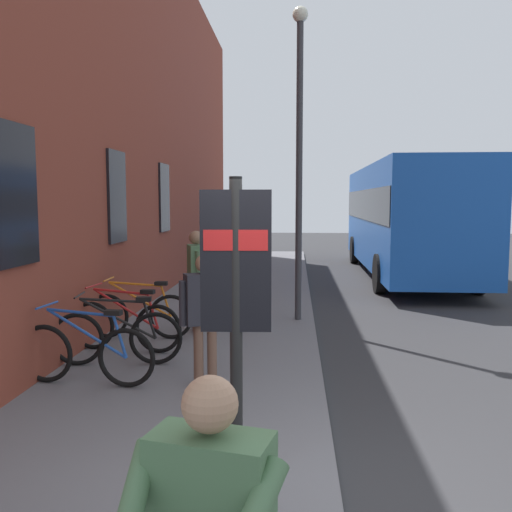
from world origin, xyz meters
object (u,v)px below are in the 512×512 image
at_px(street_lamp, 299,140).
at_px(bicycle_beside_lamp, 117,337).
at_px(transit_info_sign, 236,280).
at_px(pedestrian_near_bus, 205,308).
at_px(pedestrian_crossing_street, 247,272).
at_px(bicycle_by_door, 86,353).
at_px(bicycle_far_end, 139,315).
at_px(bicycle_mid_rack, 125,325).
at_px(city_bus, 405,214).
at_px(pedestrian_by_facade, 196,270).

bearing_deg(street_lamp, bicycle_beside_lamp, 141.36).
xyz_separation_m(transit_info_sign, pedestrian_near_bus, (2.05, 0.59, -0.62)).
bearing_deg(pedestrian_crossing_street, pedestrian_near_bus, 176.37).
relative_size(transit_info_sign, pedestrian_near_bus, 1.50).
bearing_deg(pedestrian_crossing_street, bicycle_beside_lamp, 146.85).
distance_m(bicycle_by_door, pedestrian_near_bus, 1.57).
relative_size(bicycle_beside_lamp, bicycle_far_end, 1.00).
xyz_separation_m(bicycle_by_door, bicycle_far_end, (2.26, -0.00, 0.00)).
relative_size(bicycle_by_door, bicycle_far_end, 1.00).
bearing_deg(bicycle_mid_rack, street_lamp, -47.10).
bearing_deg(pedestrian_crossing_street, city_bus, -28.24).
xyz_separation_m(bicycle_mid_rack, bicycle_far_end, (0.75, 0.00, -0.00)).
xyz_separation_m(bicycle_by_door, transit_info_sign, (-2.09, -2.04, 1.21)).
bearing_deg(city_bus, street_lamp, 155.16).
height_order(bicycle_by_door, bicycle_beside_lamp, same).
distance_m(bicycle_far_end, pedestrian_near_bus, 2.79).
bearing_deg(transit_info_sign, pedestrian_by_facade, 13.82).
relative_size(pedestrian_crossing_street, pedestrian_near_bus, 0.99).
bearing_deg(bicycle_far_end, street_lamp, -57.64).
relative_size(bicycle_beside_lamp, bicycle_mid_rack, 1.00).
height_order(bicycle_beside_lamp, city_bus, city_bus).
height_order(bicycle_beside_lamp, bicycle_far_end, same).
xyz_separation_m(bicycle_by_door, pedestrian_by_facade, (2.79, -0.84, 0.66)).
relative_size(bicycle_mid_rack, bicycle_far_end, 1.00).
distance_m(bicycle_by_door, bicycle_mid_rack, 1.51).
xyz_separation_m(transit_info_sign, pedestrian_crossing_street, (5.28, 0.38, -0.63)).
height_order(bicycle_mid_rack, pedestrian_crossing_street, pedestrian_crossing_street).
distance_m(bicycle_mid_rack, pedestrian_by_facade, 1.66).
bearing_deg(bicycle_far_end, pedestrian_crossing_street, -60.76).
bearing_deg(pedestrian_near_bus, transit_info_sign, -163.98).
height_order(bicycle_beside_lamp, street_lamp, street_lamp).
distance_m(transit_info_sign, city_bus, 13.65).
bearing_deg(bicycle_by_door, city_bus, -28.03).
bearing_deg(pedestrian_near_bus, pedestrian_by_facade, 12.21).
bearing_deg(pedestrian_by_facade, pedestrian_crossing_street, -63.63).
height_order(pedestrian_by_facade, pedestrian_near_bus, pedestrian_by_facade).
bearing_deg(pedestrian_by_facade, transit_info_sign, -166.18).
distance_m(pedestrian_by_facade, pedestrian_near_bus, 2.90).
bearing_deg(bicycle_mid_rack, pedestrian_near_bus, -137.00).
height_order(transit_info_sign, city_bus, city_bus).
relative_size(bicycle_by_door, bicycle_mid_rack, 1.00).
bearing_deg(bicycle_far_end, pedestrian_near_bus, -147.79).
xyz_separation_m(bicycle_far_end, street_lamp, (1.62, -2.56, 2.92)).
bearing_deg(transit_info_sign, pedestrian_near_bus, 16.02).
bearing_deg(bicycle_by_door, pedestrian_by_facade, -16.87).
distance_m(transit_info_sign, pedestrian_crossing_street, 5.33).
xyz_separation_m(bicycle_beside_lamp, pedestrian_near_bus, (-0.86, -1.34, 0.59)).
relative_size(bicycle_beside_lamp, pedestrian_by_facade, 1.03).
xyz_separation_m(bicycle_beside_lamp, city_bus, (10.19, -5.75, 1.41)).
relative_size(pedestrian_near_bus, street_lamp, 0.28).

